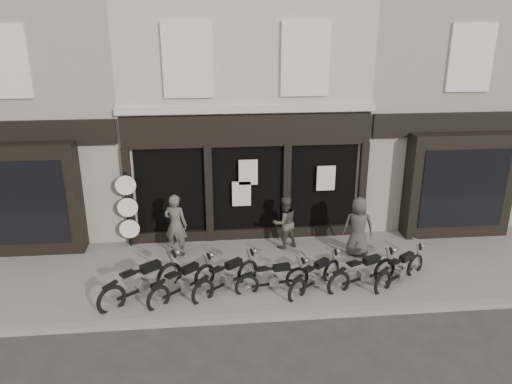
{
  "coord_description": "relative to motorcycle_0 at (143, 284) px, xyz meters",
  "views": [
    {
      "loc": [
        -1.12,
        -10.91,
        6.55
      ],
      "look_at": [
        0.11,
        1.6,
        2.07
      ],
      "focal_mm": 35.0,
      "sensor_mm": 36.0,
      "label": 1
    }
  ],
  "objects": [
    {
      "name": "motorcycle_1",
      "position": [
        0.97,
        -0.0,
        -0.05
      ],
      "size": [
        1.71,
        1.56,
        1.0
      ],
      "rotation": [
        0.0,
        0.0,
        0.72
      ],
      "color": "black",
      "rests_on": "ground"
    },
    {
      "name": "motorcycle_5",
      "position": [
        5.44,
        0.03,
        -0.04
      ],
      "size": [
        2.01,
        1.08,
        1.02
      ],
      "rotation": [
        0.0,
        0.0,
        0.39
      ],
      "color": "black",
      "rests_on": "ground"
    },
    {
      "name": "motorcycle_0",
      "position": [
        0.0,
        0.0,
        0.0
      ],
      "size": [
        1.98,
        1.65,
        1.11
      ],
      "rotation": [
        0.0,
        0.0,
        0.66
      ],
      "color": "black",
      "rests_on": "ground"
    },
    {
      "name": "kerb",
      "position": [
        2.8,
        -1.07,
        -0.38
      ],
      "size": [
        30.0,
        0.25,
        0.13
      ],
      "primitive_type": "cube",
      "color": "gray",
      "rests_on": "ground_plane"
    },
    {
      "name": "motorcycle_2",
      "position": [
        2.03,
        0.13,
        -0.04
      ],
      "size": [
        1.78,
        1.49,
        1.01
      ],
      "rotation": [
        0.0,
        0.0,
        0.66
      ],
      "color": "black",
      "rests_on": "ground"
    },
    {
      "name": "pavement",
      "position": [
        2.8,
        1.08,
        -0.38
      ],
      "size": [
        30.0,
        4.2,
        0.12
      ],
      "primitive_type": "cube",
      "color": "slate",
      "rests_on": "ground_plane"
    },
    {
      "name": "motorcycle_6",
      "position": [
        6.43,
        0.1,
        -0.05
      ],
      "size": [
        1.79,
        1.39,
        0.98
      ],
      "rotation": [
        0.0,
        0.0,
        0.61
      ],
      "color": "black",
      "rests_on": "ground"
    },
    {
      "name": "man_centre",
      "position": [
        3.8,
        2.37,
        0.45
      ],
      "size": [
        0.91,
        0.81,
        1.55
      ],
      "primitive_type": "imported",
      "rotation": [
        0.0,
        0.0,
        3.49
      ],
      "color": "#413E35",
      "rests_on": "pavement"
    },
    {
      "name": "ground_plane",
      "position": [
        2.8,
        0.18,
        -0.44
      ],
      "size": [
        90.0,
        90.0,
        0.0
      ],
      "primitive_type": "plane",
      "color": "#2D2B28",
      "rests_on": "ground"
    },
    {
      "name": "motorcycle_3",
      "position": [
        3.17,
        0.05,
        -0.08
      ],
      "size": [
        1.9,
        0.66,
        0.92
      ],
      "rotation": [
        0.0,
        0.0,
        0.2
      ],
      "color": "black",
      "rests_on": "ground"
    },
    {
      "name": "man_left",
      "position": [
        0.7,
        2.2,
        0.58
      ],
      "size": [
        0.76,
        0.62,
        1.8
      ],
      "primitive_type": "imported",
      "rotation": [
        0.0,
        0.0,
        2.81
      ],
      "color": "#4E4640",
      "rests_on": "pavement"
    },
    {
      "name": "neighbour_right",
      "position": [
        9.15,
        6.08,
        3.6
      ],
      "size": [
        5.6,
        6.73,
        8.34
      ],
      "color": "gray",
      "rests_on": "ground"
    },
    {
      "name": "motorcycle_4",
      "position": [
        4.23,
        0.01,
        -0.06
      ],
      "size": [
        1.66,
        1.46,
        0.96
      ],
      "rotation": [
        0.0,
        0.0,
        0.7
      ],
      "color": "black",
      "rests_on": "ground"
    },
    {
      "name": "man_right",
      "position": [
        5.77,
        1.69,
        0.53
      ],
      "size": [
        0.92,
        0.68,
        1.71
      ],
      "primitive_type": "imported",
      "rotation": [
        0.0,
        0.0,
        2.97
      ],
      "color": "#3C3732",
      "rests_on": "pavement"
    },
    {
      "name": "advert_sign_post",
      "position": [
        -0.68,
        2.89,
        0.71
      ],
      "size": [
        0.58,
        0.37,
        2.37
      ],
      "rotation": [
        0.0,
        0.0,
        0.09
      ],
      "color": "black",
      "rests_on": "ground"
    },
    {
      "name": "neighbour_left",
      "position": [
        -3.55,
        6.08,
        3.6
      ],
      "size": [
        5.6,
        6.73,
        8.34
      ],
      "color": "gray",
      "rests_on": "ground"
    },
    {
      "name": "central_building",
      "position": [
        2.8,
        6.13,
        3.64
      ],
      "size": [
        7.3,
        6.22,
        8.34
      ],
      "color": "#BDB3A2",
      "rests_on": "ground"
    }
  ]
}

